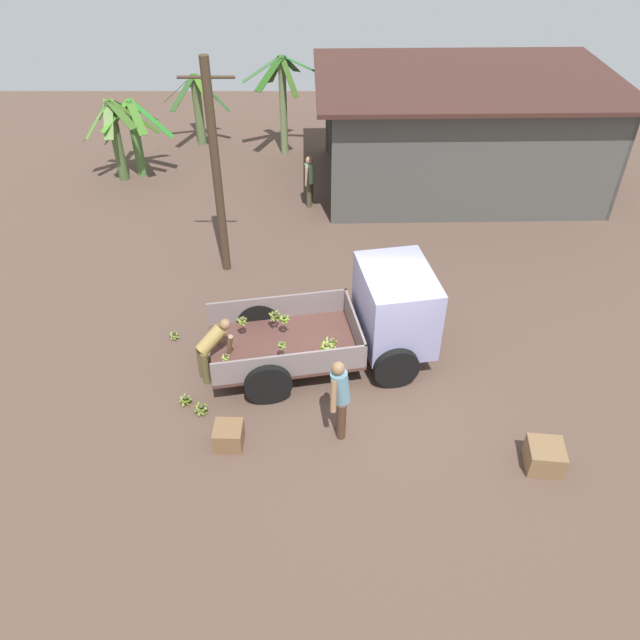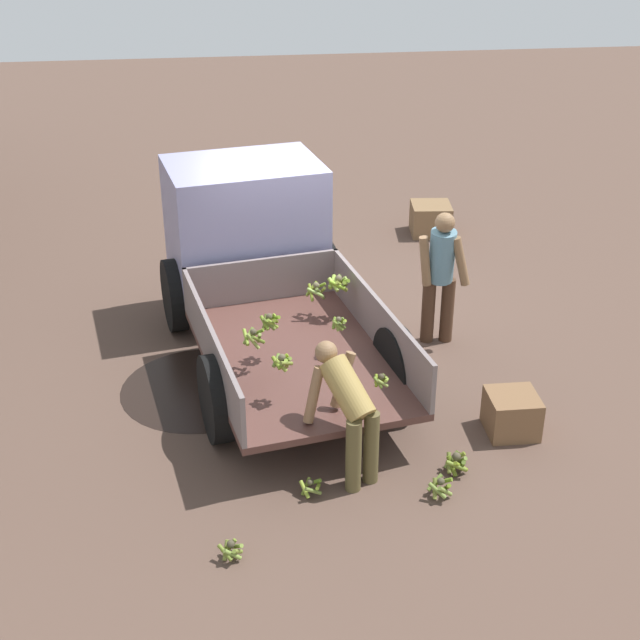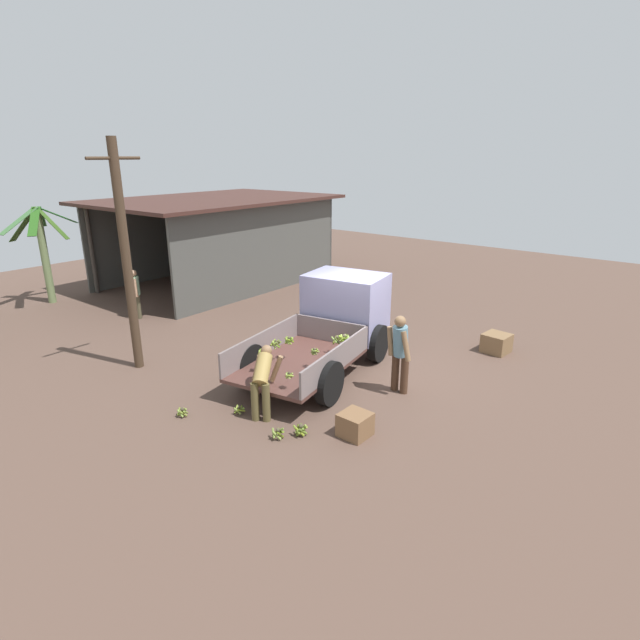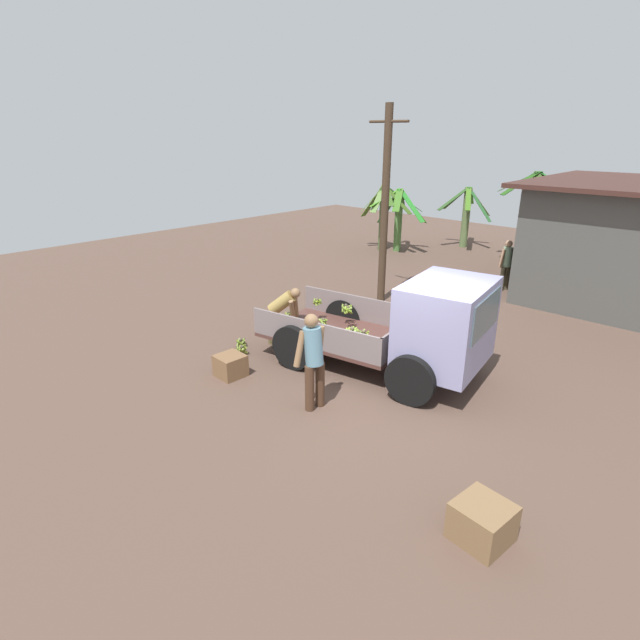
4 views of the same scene
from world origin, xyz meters
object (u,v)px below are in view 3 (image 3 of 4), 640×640
Objects in this scene: wooden_crate_1 at (496,343)px; utility_pole at (126,257)px; banana_bunch_on_ground_1 at (182,412)px; person_foreground_visitor at (400,350)px; person_worker_loading at (263,378)px; banana_bunch_on_ground_2 at (278,433)px; wooden_crate_0 at (355,425)px; banana_bunch_on_ground_0 at (301,429)px; cargo_truck at (337,317)px; banana_bunch_on_ground_3 at (239,409)px; person_bystander_near_shed at (135,291)px.

utility_pole is at bearing 134.99° from wooden_crate_1.
banana_bunch_on_ground_1 is (-0.84, -2.88, -2.60)m from utility_pole.
utility_pole is 6.51m from person_foreground_visitor.
person_worker_loading is at bearing -86.67° from utility_pole.
banana_bunch_on_ground_2 is 6.82m from wooden_crate_1.
banana_bunch_on_ground_1 is at bearing 117.52° from wooden_crate_0.
banana_bunch_on_ground_2 is at bearing 144.41° from banana_bunch_on_ground_0.
utility_pole is 20.62× the size of banana_bunch_on_ground_0.
banana_bunch_on_ground_0 is 0.94× the size of banana_bunch_on_ground_2.
banana_bunch_on_ground_2 reaches higher than banana_bunch_on_ground_1.
banana_bunch_on_ground_2 is (0.60, -2.02, 0.01)m from banana_bunch_on_ground_1.
person_foreground_visitor is at bearing -37.08° from banana_bunch_on_ground_1.
cargo_truck is 3.72m from banana_bunch_on_ground_3.
wooden_crate_1 is at bearing 128.49° from person_bystander_near_shed.
person_foreground_visitor reaches higher than banana_bunch_on_ground_0.
wooden_crate_0 is (0.63, -0.77, 0.10)m from banana_bunch_on_ground_0.
banana_bunch_on_ground_3 is at bearing 81.78° from banana_bunch_on_ground_2.
person_bystander_near_shed reaches higher than banana_bunch_on_ground_0.
person_worker_loading is at bearing -53.51° from banana_bunch_on_ground_3.
person_worker_loading is at bearing -26.43° from person_foreground_visitor.
person_foreground_visitor is at bearing -61.77° from person_worker_loading.
person_foreground_visitor reaches higher than banana_bunch_on_ground_1.
cargo_truck reaches higher than person_worker_loading.
utility_pole is at bearing -58.77° from person_foreground_visitor.
cargo_truck reaches higher than banana_bunch_on_ground_3.
person_worker_loading is 5.87× the size of banana_bunch_on_ground_3.
banana_bunch_on_ground_2 is 0.44× the size of wooden_crate_1.
person_bystander_near_shed is 6.04× the size of banana_bunch_on_ground_0.
person_worker_loading reaches higher than wooden_crate_0.
person_worker_loading reaches higher than wooden_crate_1.
banana_bunch_on_ground_3 is (-2.18, -7.12, -0.75)m from person_bystander_near_shed.
person_foreground_visitor is 3.56m from banana_bunch_on_ground_3.
person_bystander_near_shed is 2.48× the size of wooden_crate_1.
banana_bunch_on_ground_3 is 0.44× the size of wooden_crate_0.
person_foreground_visitor is at bearing -13.42° from banana_bunch_on_ground_2.
person_foreground_visitor reaches higher than wooden_crate_1.
wooden_crate_1 is (6.18, -2.35, -0.55)m from person_worker_loading.
person_bystander_near_shed is 2.96× the size of wooden_crate_0.
person_bystander_near_shed is at bearing 91.32° from cargo_truck.
banana_bunch_on_ground_2 is at bearing -8.59° from person_foreground_visitor.
wooden_crate_1 is at bearing -11.41° from banana_bunch_on_ground_0.
banana_bunch_on_ground_0 is at bearing -163.02° from cargo_truck.
banana_bunch_on_ground_3 is (0.78, -0.79, -0.00)m from banana_bunch_on_ground_1.
banana_bunch_on_ground_1 is 8.08m from wooden_crate_1.
person_worker_loading is 5.25× the size of banana_bunch_on_ground_0.
cargo_truck reaches higher than banana_bunch_on_ground_1.
wooden_crate_1 is (3.63, -0.80, -0.72)m from person_foreground_visitor.
person_worker_loading is 1.75m from banana_bunch_on_ground_1.
person_foreground_visitor is 9.09m from person_bystander_near_shed.
cargo_truck is 3.59× the size of person_worker_loading.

